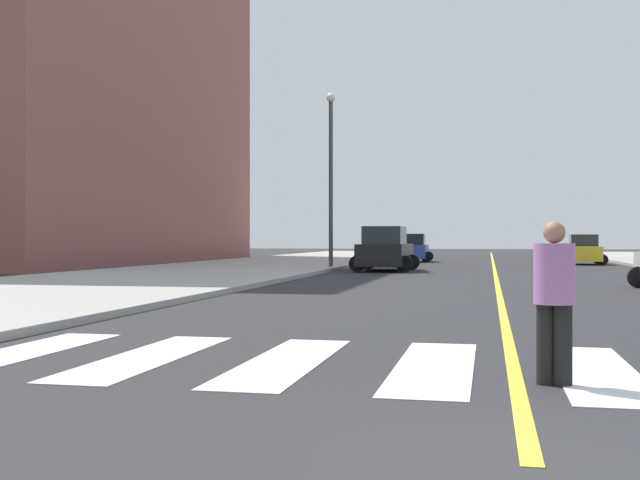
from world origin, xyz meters
name	(u,v)px	position (x,y,z in m)	size (l,w,h in m)	color
ground_plane	(533,468)	(0.00, 0.00, 0.00)	(220.00, 220.00, 0.00)	#28282B
sidewalk_kerb_west	(135,280)	(-12.20, 20.00, 0.07)	(10.00, 120.00, 0.15)	#9E9B93
crosswalk_paint	(514,369)	(0.00, 4.00, 0.01)	(13.50, 4.00, 0.01)	silver
lane_divider_paint	(494,265)	(0.00, 40.00, 0.01)	(0.16, 80.00, 0.01)	yellow
low_rise_brick_west	(56,66)	(-27.29, 40.52, 12.49)	(16.00, 32.00, 24.99)	brown
car_yellow_nearest	(584,250)	(5.10, 42.58, 0.81)	(2.50, 3.93, 1.73)	gold
car_blue_second	(413,249)	(-5.05, 45.80, 0.84)	(2.57, 4.06, 1.80)	#2D479E
car_black_third	(385,250)	(-4.95, 31.02, 0.96)	(2.92, 4.63, 2.05)	black
pedestrian_crossing	(554,295)	(0.38, 3.07, 0.92)	(0.42, 0.42, 1.68)	black
street_lamp	(331,165)	(-7.70, 32.00, 5.01)	(0.44, 0.44, 8.35)	#38383D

